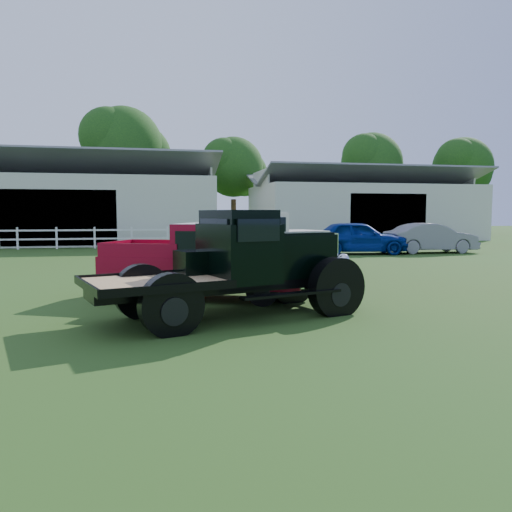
{
  "coord_description": "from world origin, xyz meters",
  "views": [
    {
      "loc": [
        -1.97,
        -9.01,
        1.94
      ],
      "look_at": [
        0.2,
        1.2,
        1.05
      ],
      "focal_mm": 35.0,
      "sensor_mm": 36.0,
      "label": 1
    }
  ],
  "objects": [
    {
      "name": "misc_car_blue",
      "position": [
        7.74,
        13.33,
        0.8
      ],
      "size": [
        4.94,
        2.63,
        1.6
      ],
      "primitive_type": "imported",
      "rotation": [
        0.0,
        0.0,
        1.41
      ],
      "color": "navy",
      "rests_on": "ground"
    },
    {
      "name": "misc_car_grey",
      "position": [
        11.58,
        13.22,
        0.73
      ],
      "size": [
        4.47,
        1.66,
        1.46
      ],
      "primitive_type": "imported",
      "rotation": [
        0.0,
        0.0,
        1.55
      ],
      "color": "slate",
      "rests_on": "ground"
    },
    {
      "name": "tree_c",
      "position": [
        5.0,
        33.0,
        4.5
      ],
      "size": [
        5.4,
        5.4,
        9.0
      ],
      "primitive_type": null,
      "color": "black",
      "rests_on": "ground"
    },
    {
      "name": "tree_d",
      "position": [
        18.0,
        34.0,
        5.0
      ],
      "size": [
        6.0,
        6.0,
        10.0
      ],
      "primitive_type": null,
      "color": "black",
      "rests_on": "ground"
    },
    {
      "name": "tree_e",
      "position": [
        26.0,
        32.0,
        4.75
      ],
      "size": [
        5.7,
        5.7,
        9.5
      ],
      "primitive_type": null,
      "color": "black",
      "rests_on": "ground"
    },
    {
      "name": "red_pickup",
      "position": [
        -0.73,
        2.41,
        0.87
      ],
      "size": [
        5.1,
        3.64,
        1.74
      ],
      "primitive_type": null,
      "rotation": [
        0.0,
        0.0,
        -0.43
      ],
      "color": "maroon",
      "rests_on": "ground"
    },
    {
      "name": "fence_rail",
      "position": [
        -8.0,
        20.0,
        0.6
      ],
      "size": [
        14.2,
        0.16,
        1.2
      ],
      "primitive_type": null,
      "color": "white",
      "rests_on": "ground"
    },
    {
      "name": "tree_b",
      "position": [
        -4.0,
        34.0,
        5.75
      ],
      "size": [
        6.9,
        6.9,
        11.5
      ],
      "primitive_type": null,
      "color": "black",
      "rests_on": "ground"
    },
    {
      "name": "shed_left",
      "position": [
        -7.0,
        26.0,
        2.8
      ],
      "size": [
        18.8,
        10.2,
        5.6
      ],
      "primitive_type": null,
      "color": "#ACACA3",
      "rests_on": "ground"
    },
    {
      "name": "vintage_flatbed",
      "position": [
        -0.46,
        0.12,
        1.0
      ],
      "size": [
        5.43,
        3.43,
        2.0
      ],
      "primitive_type": null,
      "rotation": [
        0.0,
        0.0,
        0.31
      ],
      "color": "black",
      "rests_on": "ground"
    },
    {
      "name": "shed_right",
      "position": [
        14.0,
        27.0,
        2.6
      ],
      "size": [
        16.8,
        9.2,
        5.2
      ],
      "primitive_type": null,
      "color": "#ACACA3",
      "rests_on": "ground"
    },
    {
      "name": "ground",
      "position": [
        0.0,
        0.0,
        0.0
      ],
      "size": [
        120.0,
        120.0,
        0.0
      ],
      "primitive_type": "plane",
      "color": "#314B18"
    },
    {
      "name": "white_pickup",
      "position": [
        1.62,
        8.0,
        0.98
      ],
      "size": [
        5.68,
        3.51,
        1.95
      ],
      "primitive_type": null,
      "rotation": [
        0.0,
        0.0,
        0.29
      ],
      "color": "silver",
      "rests_on": "ground"
    }
  ]
}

